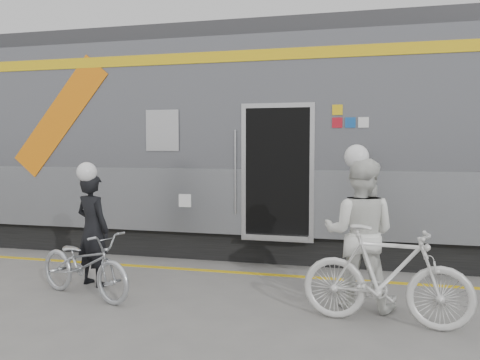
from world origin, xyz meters
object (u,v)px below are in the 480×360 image
(man, at_px, (93,229))
(bicycle_right, at_px, (386,276))
(bicycle_left, at_px, (84,264))
(woman, at_px, (360,234))

(man, height_order, bicycle_right, man)
(man, height_order, bicycle_left, man)
(bicycle_left, bearing_deg, bicycle_right, -71.06)
(man, xyz_separation_m, bicycle_left, (0.20, -0.55, -0.36))
(bicycle_left, distance_m, woman, 3.57)
(bicycle_left, bearing_deg, woman, -62.21)
(man, xyz_separation_m, bicycle_right, (4.00, -0.62, -0.24))
(woman, bearing_deg, bicycle_right, 125.41)
(bicycle_left, height_order, woman, woman)
(bicycle_left, height_order, bicycle_right, bicycle_right)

